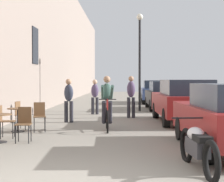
# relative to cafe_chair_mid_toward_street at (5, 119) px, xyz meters

# --- Properties ---
(building_facade_left) EXTENTS (0.54, 68.00, 8.78)m
(building_facade_left) POSITION_rel_cafe_chair_mid_toward_street_xyz_m (-1.15, 9.45, 3.87)
(building_facade_left) COLOR gray
(building_facade_left) RESTS_ON ground_plane
(cafe_chair_mid_toward_street) EXTENTS (0.43, 0.43, 0.89)m
(cafe_chair_mid_toward_street) POSITION_rel_cafe_chair_mid_toward_street_xyz_m (0.00, 0.00, 0.00)
(cafe_chair_mid_toward_street) COLOR black
(cafe_chair_mid_toward_street) RESTS_ON ground_plane
(cafe_chair_mid_toward_wall) EXTENTS (0.40, 0.40, 0.89)m
(cafe_chair_mid_toward_wall) POSITION_rel_cafe_chair_mid_toward_street_xyz_m (0.69, -0.61, 0.00)
(cafe_chair_mid_toward_wall) COLOR black
(cafe_chair_mid_toward_wall) RESTS_ON ground_plane
(cafe_table_far) EXTENTS (0.64, 0.64, 0.72)m
(cafe_table_far) POSITION_rel_cafe_chair_mid_toward_street_xyz_m (-0.00, 1.24, 0.00)
(cafe_table_far) COLOR black
(cafe_table_far) RESTS_ON ground_plane
(cafe_chair_far_toward_street) EXTENTS (0.45, 0.45, 0.89)m
(cafe_chair_far_toward_street) POSITION_rel_cafe_chair_mid_toward_street_xyz_m (-0.08, 1.83, 0.00)
(cafe_chair_far_toward_street) COLOR black
(cafe_chair_far_toward_street) RESTS_ON ground_plane
(cafe_chair_far_toward_wall) EXTENTS (0.46, 0.46, 0.89)m
(cafe_chair_far_toward_wall) POSITION_rel_cafe_chair_mid_toward_street_xyz_m (0.65, 1.32, 0.00)
(cafe_chair_far_toward_wall) COLOR black
(cafe_chair_far_toward_wall) RESTS_ON ground_plane
(cyclist_on_bicycle) EXTENTS (0.52, 1.76, 1.74)m
(cyclist_on_bicycle) POSITION_rel_cafe_chair_mid_toward_street_xyz_m (2.71, 1.71, 0.29)
(cyclist_on_bicycle) COLOR black
(cyclist_on_bicycle) RESTS_ON ground_plane
(pedestrian_near) EXTENTS (0.37, 0.28, 1.62)m
(pedestrian_near) POSITION_rel_cafe_chair_mid_toward_street_xyz_m (1.19, 3.73, 0.40)
(pedestrian_near) COLOR #26262D
(pedestrian_near) RESTS_ON ground_plane
(pedestrian_mid) EXTENTS (0.37, 0.28, 1.74)m
(pedestrian_mid) POSITION_rel_cafe_chair_mid_toward_street_xyz_m (3.54, 5.44, 0.47)
(pedestrian_mid) COLOR #26262D
(pedestrian_mid) RESTS_ON ground_plane
(pedestrian_far) EXTENTS (0.37, 0.29, 1.60)m
(pedestrian_far) POSITION_rel_cafe_chair_mid_toward_street_xyz_m (1.92, 6.98, 0.38)
(pedestrian_far) COLOR #26262D
(pedestrian_far) RESTS_ON ground_plane
(street_lamp) EXTENTS (0.32, 0.32, 4.90)m
(street_lamp) POSITION_rel_cafe_chair_mid_toward_street_xyz_m (4.04, 8.71, 2.59)
(street_lamp) COLOR black
(street_lamp) RESTS_ON ground_plane
(parked_car_second) EXTENTS (1.99, 4.51, 1.59)m
(parked_car_second) POSITION_rel_cafe_chair_mid_toward_street_xyz_m (5.44, 3.75, 0.31)
(parked_car_second) COLOR maroon
(parked_car_second) RESTS_ON ground_plane
(parked_car_third) EXTENTS (1.82, 4.24, 1.50)m
(parked_car_third) POSITION_rel_cafe_chair_mid_toward_street_xyz_m (5.40, 9.75, 0.26)
(parked_car_third) COLOR black
(parked_car_third) RESTS_ON ground_plane
(parked_car_fourth) EXTENTS (1.94, 4.39, 1.55)m
(parked_car_fourth) POSITION_rel_cafe_chair_mid_toward_street_xyz_m (5.38, 15.17, 0.28)
(parked_car_fourth) COLOR #384C84
(parked_car_fourth) RESTS_ON ground_plane
(parked_motorcycle) EXTENTS (0.62, 2.14, 0.92)m
(parked_motorcycle) POSITION_rel_cafe_chair_mid_toward_street_xyz_m (4.52, -3.40, -0.11)
(parked_motorcycle) COLOR black
(parked_motorcycle) RESTS_ON ground_plane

